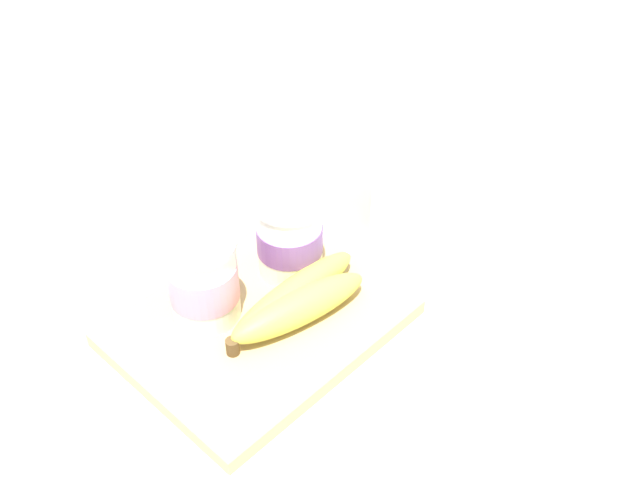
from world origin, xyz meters
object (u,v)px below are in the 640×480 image
object	(u,v)px
yogurt_cup_back	(289,237)
banana_bunch	(296,301)
cutting_board	(260,323)
cereal_box	(415,119)
yogurt_cup_front	(203,280)

from	to	relation	value
yogurt_cup_back	banana_bunch	size ratio (longest dim) A/B	0.52
cutting_board	cereal_box	bearing A→B (deg)	2.73
cutting_board	yogurt_cup_front	distance (m)	0.08
yogurt_cup_front	yogurt_cup_back	world-z (taller)	yogurt_cup_front
cereal_box	yogurt_cup_front	bearing A→B (deg)	-178.87
cutting_board	yogurt_cup_front	size ratio (longest dim) A/B	2.87
cutting_board	yogurt_cup_back	xyz separation A→B (m)	(0.08, 0.03, 0.06)
cereal_box	yogurt_cup_front	size ratio (longest dim) A/B	2.79
yogurt_cup_front	banana_bunch	distance (m)	0.10
cereal_box	yogurt_cup_back	world-z (taller)	cereal_box
cereal_box	yogurt_cup_back	xyz separation A→B (m)	(-0.19, 0.02, -0.07)
cutting_board	yogurt_cup_front	bearing A→B (deg)	127.19
cutting_board	banana_bunch	bearing A→B (deg)	-38.36
cutting_board	cereal_box	distance (m)	0.29
cereal_box	banana_bunch	xyz separation A→B (m)	(-0.23, -0.04, -0.10)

